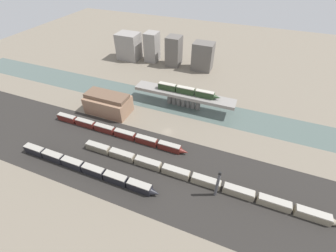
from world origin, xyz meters
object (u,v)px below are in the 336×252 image
object	(u,v)px
train_on_bridge	(188,91)
train_yard_mid	(194,178)
train_yard_far	(117,132)
signal_tower	(217,184)
train_yard_near	(86,168)
warehouse_building	(108,103)

from	to	relation	value
train_on_bridge	train_yard_mid	size ratio (longest dim) A/B	0.34
train_yard_far	signal_tower	xyz separation A→B (m)	(53.19, -15.79, 4.85)
train_yard_far	signal_tower	world-z (taller)	signal_tower
signal_tower	train_yard_far	bearing A→B (deg)	163.47
train_on_bridge	signal_tower	xyz separation A→B (m)	(28.44, -52.15, -3.92)
train_yard_near	signal_tower	size ratio (longest dim) A/B	4.85
train_yard_mid	train_yard_far	distance (m)	45.46
train_yard_far	signal_tower	bearing A→B (deg)	-16.53
train_on_bridge	train_yard_mid	world-z (taller)	train_on_bridge
train_on_bridge	train_yard_mid	bearing A→B (deg)	-68.68
train_yard_near	train_yard_far	size ratio (longest dim) A/B	0.90
train_yard_far	warehouse_building	distance (m)	21.47
warehouse_building	signal_tower	world-z (taller)	signal_tower
train_yard_far	signal_tower	size ratio (longest dim) A/B	5.36
train_on_bridge	train_yard_near	world-z (taller)	train_on_bridge
train_on_bridge	warehouse_building	xyz separation A→B (m)	(-39.13, -20.84, -5.12)
warehouse_building	signal_tower	xyz separation A→B (m)	(67.58, -31.30, 1.20)
train_yard_mid	train_on_bridge	bearing A→B (deg)	111.32
train_yard_far	train_yard_mid	bearing A→B (deg)	-15.75
train_on_bridge	warehouse_building	bearing A→B (deg)	-151.96
warehouse_building	signal_tower	size ratio (longest dim) A/B	1.76
train_yard_near	train_yard_mid	size ratio (longest dim) A/B	0.63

